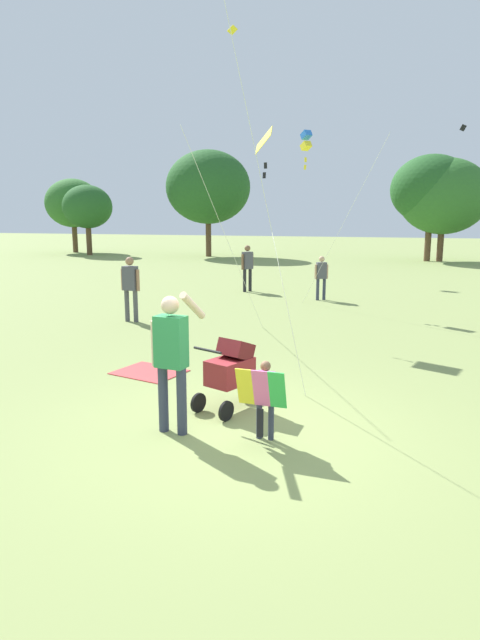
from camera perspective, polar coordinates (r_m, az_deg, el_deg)
ground_plane at (r=7.11m, az=-0.60°, el=-11.71°), size 120.00×120.00×0.00m
treeline_distant at (r=34.57m, az=3.94°, el=13.05°), size 29.19×5.28×6.71m
child_with_butterfly_kite at (r=6.69m, az=2.58°, el=-7.63°), size 0.61×0.36×1.00m
person_adult_flyer at (r=6.84m, az=-7.19°, el=-3.31°), size 0.62×0.54×1.85m
stroller at (r=7.74m, az=-0.97°, el=-5.04°), size 0.80×1.11×1.03m
kite_orange_delta at (r=17.09m, az=7.00°, el=18.02°), size 2.66×2.57×5.18m
kite_green_novelty at (r=13.15m, az=2.30°, el=17.62°), size 0.86×4.07×4.78m
person_sitting_far at (r=19.45m, az=0.78°, el=5.84°), size 0.39×0.45×1.65m
person_couple_left at (r=14.23m, az=-11.41°, el=3.73°), size 0.54×0.26×1.67m
person_back_turned at (r=17.70m, az=8.52°, el=4.75°), size 0.42×0.31×1.42m
picnic_blanket at (r=9.77m, az=-9.48°, el=-5.40°), size 1.33×1.17×0.02m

